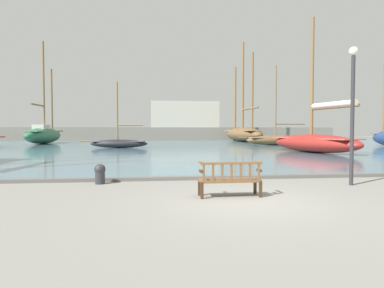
{
  "coord_description": "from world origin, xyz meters",
  "views": [
    {
      "loc": [
        -2.3,
        -7.94,
        1.73
      ],
      "look_at": [
        -0.13,
        10.0,
        1.0
      ],
      "focal_mm": 32.0,
      "sensor_mm": 36.0,
      "label": 1
    }
  ],
  "objects_px": {
    "park_bench": "(230,179)",
    "sailboat_mid_port": "(277,139)",
    "sailboat_distant_harbor": "(243,132)",
    "mooring_bollard": "(100,173)",
    "lamp_post": "(353,102)",
    "sailboat_outer_port": "(314,141)",
    "sailboat_far_port": "(44,134)",
    "sailboat_outer_starboard": "(119,143)"
  },
  "relations": [
    {
      "from": "sailboat_far_port",
      "to": "sailboat_outer_port",
      "type": "relative_size",
      "value": 1.24
    },
    {
      "from": "sailboat_far_port",
      "to": "sailboat_mid_port",
      "type": "distance_m",
      "value": 27.83
    },
    {
      "from": "mooring_bollard",
      "to": "lamp_post",
      "type": "bearing_deg",
      "value": -8.63
    },
    {
      "from": "sailboat_mid_port",
      "to": "lamp_post",
      "type": "relative_size",
      "value": 2.03
    },
    {
      "from": "mooring_bollard",
      "to": "lamp_post",
      "type": "xyz_separation_m",
      "value": [
        7.9,
        -1.2,
        2.26
      ]
    },
    {
      "from": "sailboat_far_port",
      "to": "lamp_post",
      "type": "xyz_separation_m",
      "value": [
        19.27,
        -33.6,
        1.37
      ]
    },
    {
      "from": "sailboat_mid_port",
      "to": "mooring_bollard",
      "type": "height_order",
      "value": "sailboat_mid_port"
    },
    {
      "from": "sailboat_far_port",
      "to": "mooring_bollard",
      "type": "distance_m",
      "value": 34.35
    },
    {
      "from": "park_bench",
      "to": "sailboat_outer_starboard",
      "type": "relative_size",
      "value": 0.25
    },
    {
      "from": "sailboat_distant_harbor",
      "to": "sailboat_mid_port",
      "type": "height_order",
      "value": "sailboat_distant_harbor"
    },
    {
      "from": "mooring_bollard",
      "to": "sailboat_outer_starboard",
      "type": "bearing_deg",
      "value": 93.56
    },
    {
      "from": "sailboat_far_port",
      "to": "sailboat_distant_harbor",
      "type": "distance_m",
      "value": 26.89
    },
    {
      "from": "park_bench",
      "to": "sailboat_mid_port",
      "type": "height_order",
      "value": "sailboat_mid_port"
    },
    {
      "from": "sailboat_far_port",
      "to": "lamp_post",
      "type": "bearing_deg",
      "value": -60.17
    },
    {
      "from": "sailboat_outer_starboard",
      "to": "sailboat_distant_harbor",
      "type": "bearing_deg",
      "value": 44.64
    },
    {
      "from": "sailboat_far_port",
      "to": "lamp_post",
      "type": "relative_size",
      "value": 2.88
    },
    {
      "from": "sailboat_mid_port",
      "to": "sailboat_far_port",
      "type": "bearing_deg",
      "value": 164.91
    },
    {
      "from": "lamp_post",
      "to": "park_bench",
      "type": "bearing_deg",
      "value": -162.06
    },
    {
      "from": "sailboat_outer_starboard",
      "to": "sailboat_mid_port",
      "type": "distance_m",
      "value": 17.27
    },
    {
      "from": "sailboat_distant_harbor",
      "to": "park_bench",
      "type": "bearing_deg",
      "value": -105.9
    },
    {
      "from": "sailboat_far_port",
      "to": "sailboat_outer_starboard",
      "type": "distance_m",
      "value": 15.05
    },
    {
      "from": "mooring_bollard",
      "to": "lamp_post",
      "type": "height_order",
      "value": "lamp_post"
    },
    {
      "from": "sailboat_mid_port",
      "to": "lamp_post",
      "type": "height_order",
      "value": "sailboat_mid_port"
    },
    {
      "from": "park_bench",
      "to": "sailboat_mid_port",
      "type": "bearing_deg",
      "value": 66.91
    },
    {
      "from": "sailboat_outer_starboard",
      "to": "sailboat_mid_port",
      "type": "height_order",
      "value": "sailboat_mid_port"
    },
    {
      "from": "sailboat_mid_port",
      "to": "lamp_post",
      "type": "xyz_separation_m",
      "value": [
        -7.6,
        -26.36,
        1.9
      ]
    },
    {
      "from": "sailboat_outer_port",
      "to": "sailboat_mid_port",
      "type": "bearing_deg",
      "value": 81.68
    },
    {
      "from": "sailboat_distant_harbor",
      "to": "mooring_bollard",
      "type": "height_order",
      "value": "sailboat_distant_harbor"
    },
    {
      "from": "park_bench",
      "to": "mooring_bollard",
      "type": "relative_size",
      "value": 2.48
    },
    {
      "from": "park_bench",
      "to": "sailboat_distant_harbor",
      "type": "height_order",
      "value": "sailboat_distant_harbor"
    },
    {
      "from": "sailboat_outer_starboard",
      "to": "sailboat_far_port",
      "type": "bearing_deg",
      "value": 131.94
    },
    {
      "from": "sailboat_outer_port",
      "to": "lamp_post",
      "type": "bearing_deg",
      "value": -112.28
    },
    {
      "from": "sailboat_outer_port",
      "to": "lamp_post",
      "type": "distance_m",
      "value": 15.44
    },
    {
      "from": "sailboat_far_port",
      "to": "sailboat_distant_harbor",
      "type": "xyz_separation_m",
      "value": [
        26.42,
        4.99,
        0.15
      ]
    },
    {
      "from": "park_bench",
      "to": "sailboat_far_port",
      "type": "height_order",
      "value": "sailboat_far_port"
    },
    {
      "from": "sailboat_far_port",
      "to": "mooring_bollard",
      "type": "xyz_separation_m",
      "value": [
        11.37,
        -32.4,
        -0.89
      ]
    },
    {
      "from": "park_bench",
      "to": "sailboat_mid_port",
      "type": "xyz_separation_m",
      "value": [
        11.82,
        27.73,
        0.24
      ]
    },
    {
      "from": "sailboat_outer_starboard",
      "to": "lamp_post",
      "type": "xyz_separation_m",
      "value": [
        9.22,
        -22.42,
        2.07
      ]
    },
    {
      "from": "sailboat_outer_port",
      "to": "sailboat_distant_harbor",
      "type": "bearing_deg",
      "value": 86.87
    },
    {
      "from": "sailboat_distant_harbor",
      "to": "sailboat_outer_port",
      "type": "distance_m",
      "value": 24.43
    },
    {
      "from": "sailboat_mid_port",
      "to": "lamp_post",
      "type": "distance_m",
      "value": 27.5
    },
    {
      "from": "sailboat_far_port",
      "to": "sailboat_distant_harbor",
      "type": "bearing_deg",
      "value": 10.69
    }
  ]
}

